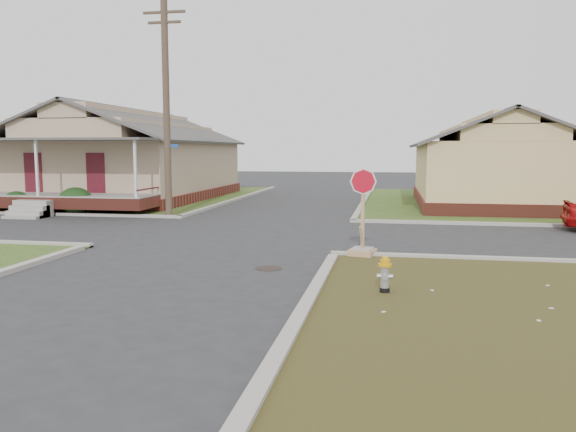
# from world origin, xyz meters

# --- Properties ---
(ground) EXTENTS (120.00, 120.00, 0.00)m
(ground) POSITION_xyz_m (0.00, 0.00, 0.00)
(ground) COLOR #2A2A2D
(ground) RESTS_ON ground
(verge_far_left) EXTENTS (19.00, 19.00, 0.05)m
(verge_far_left) POSITION_xyz_m (-13.00, 18.00, 0.03)
(verge_far_left) COLOR #324F1C
(verge_far_left) RESTS_ON ground
(curbs) EXTENTS (80.00, 40.00, 0.12)m
(curbs) POSITION_xyz_m (0.00, 5.00, 0.00)
(curbs) COLOR #AAA299
(curbs) RESTS_ON ground
(manhole) EXTENTS (0.64, 0.64, 0.01)m
(manhole) POSITION_xyz_m (2.20, -0.50, 0.01)
(manhole) COLOR black
(manhole) RESTS_ON ground
(corner_house) EXTENTS (10.10, 15.50, 5.30)m
(corner_house) POSITION_xyz_m (-10.00, 16.68, 2.28)
(corner_house) COLOR brown
(corner_house) RESTS_ON ground
(side_house_yellow) EXTENTS (7.60, 11.60, 4.70)m
(side_house_yellow) POSITION_xyz_m (10.00, 16.50, 2.19)
(side_house_yellow) COLOR brown
(side_house_yellow) RESTS_ON ground
(utility_pole) EXTENTS (1.80, 0.28, 9.00)m
(utility_pole) POSITION_xyz_m (-4.20, 8.90, 4.66)
(utility_pole) COLOR #3E2D24
(utility_pole) RESTS_ON ground
(fire_hydrant) EXTENTS (0.27, 0.27, 0.73)m
(fire_hydrant) POSITION_xyz_m (4.97, -2.46, 0.45)
(fire_hydrant) COLOR black
(fire_hydrant) RESTS_ON ground
(stop_sign) EXTENTS (0.66, 0.64, 2.31)m
(stop_sign) POSITION_xyz_m (4.33, 1.38, 0.55)
(stop_sign) COLOR #9F7D56
(stop_sign) RESTS_ON ground
(hedge_left) EXTENTS (1.31, 1.07, 1.00)m
(hedge_left) POSITION_xyz_m (-11.41, 8.91, 0.55)
(hedge_left) COLOR #173513
(hedge_left) RESTS_ON verge_far_left
(hedge_right) EXTENTS (1.48, 1.22, 1.13)m
(hedge_right) POSITION_xyz_m (-8.61, 9.06, 0.62)
(hedge_right) COLOR #173513
(hedge_right) RESTS_ON verge_far_left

